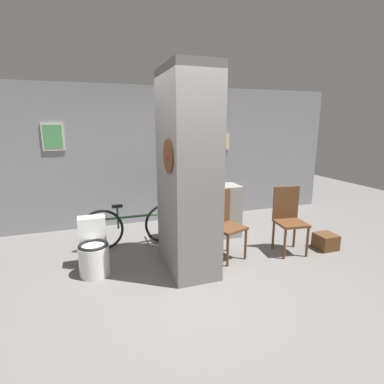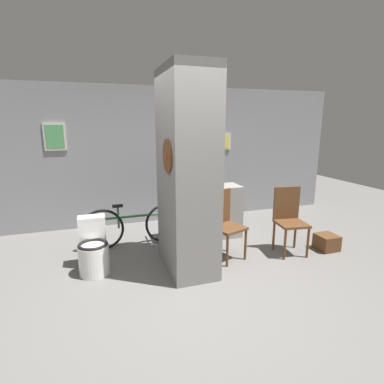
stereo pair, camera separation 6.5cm
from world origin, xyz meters
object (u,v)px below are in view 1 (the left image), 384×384
Objects in this scene: chair_by_doorway at (289,217)px; bottle_tall at (211,182)px; bicycle at (135,226)px; toilet at (94,251)px; chair_near_pillar at (224,221)px.

bottle_tall is at bearing 145.19° from chair_by_doorway.
chair_by_doorway is 0.60× the size of bicycle.
bottle_tall is (1.26, -0.09, 0.65)m from bicycle.
chair_by_doorway reaches higher than toilet.
bicycle is (0.63, 0.68, 0.04)m from toilet.
chair_by_doorway is 1.33m from bottle_tall.
bicycle is at bearing 47.12° from toilet.
chair_near_pillar is at bearing -179.63° from chair_by_doorway.
chair_by_doorway is at bearing -42.53° from bottle_tall.
toilet is at bearing -132.88° from bicycle.
chair_by_doorway is (2.82, -0.25, 0.25)m from toilet.
bottle_tall is at bearing 64.07° from chair_near_pillar.
chair_near_pillar is at bearing -34.27° from bicycle.
bottle_tall reaches higher than toilet.
bicycle is at bearing 176.06° from bottle_tall.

